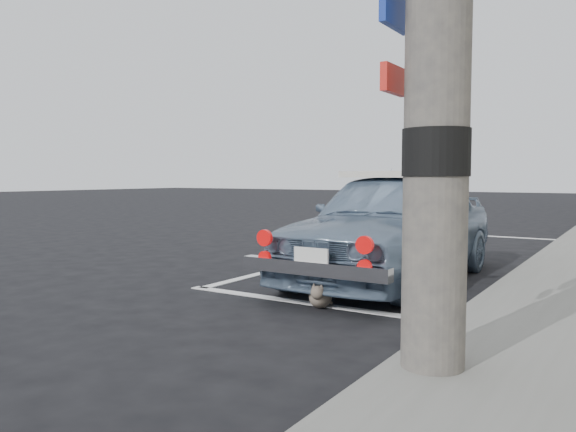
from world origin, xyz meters
name	(u,v)px	position (x,y,z in m)	size (l,w,h in m)	color
ground	(300,290)	(0.00, 0.00, 0.00)	(80.00, 80.00, 0.00)	black
pline_rear	(318,304)	(0.50, -0.50, 0.00)	(3.00, 0.12, 0.01)	silver
pline_front	(493,236)	(0.50, 6.50, 0.00)	(3.00, 0.12, 0.01)	silver
pline_side	(350,251)	(-0.90, 3.00, 0.00)	(0.12, 7.00, 0.01)	silver
retro_coupe	(393,224)	(0.59, 1.07, 0.64)	(1.50, 3.74, 1.27)	slate
cat	(320,295)	(0.57, -0.59, 0.11)	(0.29, 0.45, 0.25)	#7A6C5D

